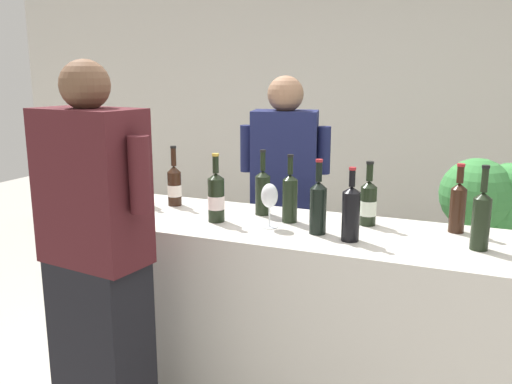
# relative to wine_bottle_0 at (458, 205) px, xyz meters

# --- Properties ---
(wall_back) EXTENTS (8.00, 0.10, 2.80)m
(wall_back) POSITION_rel_wine_bottle_0_xyz_m (-0.83, 2.40, 0.30)
(wall_back) COLOR beige
(wall_back) RESTS_ON ground_plane
(counter) EXTENTS (2.28, 0.67, 0.97)m
(counter) POSITION_rel_wine_bottle_0_xyz_m (-0.83, -0.20, -0.61)
(counter) COLOR beige
(counter) RESTS_ON ground_plane
(wine_bottle_0) EXTENTS (0.07, 0.07, 0.32)m
(wine_bottle_0) POSITION_rel_wine_bottle_0_xyz_m (0.00, 0.00, 0.00)
(wine_bottle_0) COLOR black
(wine_bottle_0) RESTS_ON counter
(wine_bottle_1) EXTENTS (0.08, 0.08, 0.30)m
(wine_bottle_1) POSITION_rel_wine_bottle_0_xyz_m (-1.62, -0.12, -0.02)
(wine_bottle_1) COLOR black
(wine_bottle_1) RESTS_ON counter
(wine_bottle_2) EXTENTS (0.07, 0.07, 0.35)m
(wine_bottle_2) POSITION_rel_wine_bottle_0_xyz_m (0.10, -0.23, 0.01)
(wine_bottle_2) COLOR black
(wine_bottle_2) RESTS_ON counter
(wine_bottle_3) EXTENTS (0.07, 0.07, 0.33)m
(wine_bottle_3) POSITION_rel_wine_bottle_0_xyz_m (-0.76, -0.13, 0.00)
(wine_bottle_3) COLOR black
(wine_bottle_3) RESTS_ON counter
(wine_bottle_4) EXTENTS (0.08, 0.08, 0.35)m
(wine_bottle_4) POSITION_rel_wine_bottle_0_xyz_m (-1.63, -0.39, -0.00)
(wine_bottle_4) COLOR black
(wine_bottle_4) RESTS_ON counter
(wine_bottle_5) EXTENTS (0.08, 0.08, 0.34)m
(wine_bottle_5) POSITION_rel_wine_bottle_0_xyz_m (-1.10, -0.26, -0.00)
(wine_bottle_5) COLOR black
(wine_bottle_5) RESTS_ON counter
(wine_bottle_6) EXTENTS (0.08, 0.08, 0.34)m
(wine_bottle_6) POSITION_rel_wine_bottle_0_xyz_m (-0.58, -0.27, 0.00)
(wine_bottle_6) COLOR black
(wine_bottle_6) RESTS_ON counter
(wine_bottle_7) EXTENTS (0.08, 0.08, 0.31)m
(wine_bottle_7) POSITION_rel_wine_bottle_0_xyz_m (-0.40, -0.04, -0.02)
(wine_bottle_7) COLOR black
(wine_bottle_7) RESTS_ON counter
(wine_bottle_8) EXTENTS (0.08, 0.08, 0.34)m
(wine_bottle_8) POSITION_rel_wine_bottle_0_xyz_m (-0.94, -0.05, -0.00)
(wine_bottle_8) COLOR black
(wine_bottle_8) RESTS_ON counter
(wine_bottle_9) EXTENTS (0.08, 0.08, 0.33)m
(wine_bottle_9) POSITION_rel_wine_bottle_0_xyz_m (-1.77, -0.07, -0.00)
(wine_bottle_9) COLOR black
(wine_bottle_9) RESTS_ON counter
(wine_bottle_10) EXTENTS (0.08, 0.08, 0.33)m
(wine_bottle_10) POSITION_rel_wine_bottle_0_xyz_m (-1.46, -0.06, -0.01)
(wine_bottle_10) COLOR black
(wine_bottle_10) RESTS_ON counter
(wine_bottle_11) EXTENTS (0.08, 0.08, 0.32)m
(wine_bottle_11) POSITION_rel_wine_bottle_0_xyz_m (-0.42, -0.32, 0.00)
(wine_bottle_11) COLOR black
(wine_bottle_11) RESTS_ON counter
(wine_glass) EXTENTS (0.08, 0.08, 0.21)m
(wine_glass) POSITION_rel_wine_bottle_0_xyz_m (-0.82, -0.26, 0.02)
(wine_glass) COLOR silver
(wine_glass) RESTS_ON counter
(person_server) EXTENTS (0.53, 0.32, 1.67)m
(person_server) POSITION_rel_wine_bottle_0_xyz_m (-1.01, 0.49, -0.28)
(person_server) COLOR black
(person_server) RESTS_ON ground_plane
(person_guest) EXTENTS (0.58, 0.29, 1.74)m
(person_guest) POSITION_rel_wine_bottle_0_xyz_m (-1.33, -0.89, -0.25)
(person_guest) COLOR black
(person_guest) RESTS_ON ground_plane
(potted_shrub) EXTENTS (0.54, 0.57, 1.21)m
(potted_shrub) POSITION_rel_wine_bottle_0_xyz_m (0.15, 0.80, -0.28)
(potted_shrub) COLOR brown
(potted_shrub) RESTS_ON ground_plane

